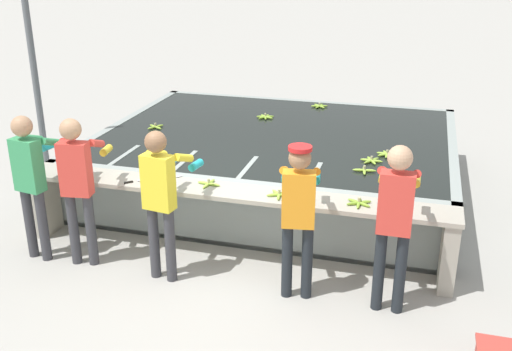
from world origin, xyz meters
The scene contains 20 objects.
ground_plane centered at (0.00, 0.00, 0.00)m, with size 80.00×80.00×0.00m, color #A3A099.
wash_tank centered at (0.00, 2.42, 0.41)m, with size 4.95×3.98×0.84m.
work_ledge centered at (0.00, 0.23, 0.61)m, with size 4.95×0.45×0.84m.
worker_0 centered at (-2.08, -0.34, 1.01)m, with size 0.48×0.74×1.68m.
worker_1 centered at (-1.53, -0.31, 1.02)m, with size 0.47×0.74×1.69m.
worker_2 centered at (-0.53, -0.37, 0.99)m, with size 0.47×0.73×1.65m.
worker_3 centered at (0.90, -0.33, 0.98)m, with size 0.48×0.74×1.62m.
worker_4 centered at (1.82, -0.33, 1.03)m, with size 0.40×0.72×1.70m.
banana_bunch_floating_0 centered at (1.43, 1.57, 0.85)m, with size 0.28×0.27×0.08m.
banana_bunch_floating_1 centered at (0.33, 4.02, 0.85)m, with size 0.28×0.28×0.08m.
banana_bunch_floating_2 centered at (-0.36, 3.13, 0.85)m, with size 0.28×0.28×0.08m.
banana_bunch_floating_3 centered at (1.60, 1.86, 0.85)m, with size 0.28×0.28×0.08m.
banana_bunch_floating_4 centered at (-1.77, 2.17, 0.86)m, with size 0.26×0.26×0.08m.
banana_bunch_floating_5 centered at (1.38, 1.20, 0.86)m, with size 0.28×0.28×0.08m.
banana_bunch_ledge_0 centered at (-0.25, 0.29, 0.86)m, with size 0.28×0.28×0.08m.
banana_bunch_ledge_1 centered at (0.58, 0.20, 0.86)m, with size 0.27×0.27×0.08m.
banana_bunch_ledge_2 centered at (1.43, 0.22, 0.86)m, with size 0.26×0.28×0.08m.
knife_0 centered at (-1.10, 0.15, 0.85)m, with size 0.27×0.26×0.02m.
knife_1 centered at (-0.81, 0.30, 0.85)m, with size 0.27×0.27×0.02m.
support_post_left centered at (-3.15, 1.41, 1.60)m, with size 0.09×0.09×3.20m.
Camera 1 is at (1.95, -5.54, 3.38)m, focal length 42.00 mm.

